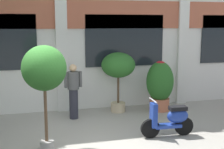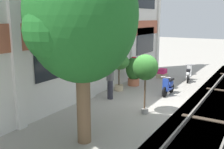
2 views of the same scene
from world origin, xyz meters
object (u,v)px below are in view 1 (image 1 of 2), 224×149
at_px(potted_plant_terracotta_small, 118,68).
at_px(scooter_near_curb, 170,120).
at_px(potted_plant_tall_urn, 44,70).
at_px(potted_plant_ribbed_drum, 160,83).
at_px(resident_by_doorway, 73,90).

distance_m(potted_plant_terracotta_small, scooter_near_curb, 2.74).
height_order(potted_plant_terracotta_small, scooter_near_curb, potted_plant_terracotta_small).
xyz_separation_m(potted_plant_tall_urn, potted_plant_terracotta_small, (2.40, 2.51, -0.40)).
bearing_deg(potted_plant_ribbed_drum, potted_plant_tall_urn, -148.17).
distance_m(potted_plant_tall_urn, potted_plant_terracotta_small, 3.50).
height_order(potted_plant_ribbed_drum, potted_plant_terracotta_small, potted_plant_terracotta_small).
height_order(potted_plant_ribbed_drum, scooter_near_curb, potted_plant_ribbed_drum).
bearing_deg(potted_plant_tall_urn, potted_plant_ribbed_drum, 31.83).
bearing_deg(potted_plant_terracotta_small, scooter_near_curb, -75.26).
relative_size(potted_plant_tall_urn, scooter_near_curb, 1.71).
bearing_deg(resident_by_doorway, potted_plant_ribbed_drum, 90.27).
distance_m(potted_plant_ribbed_drum, resident_by_doorway, 2.85).
xyz_separation_m(potted_plant_terracotta_small, resident_by_doorway, (-1.48, -0.36, -0.55)).
bearing_deg(potted_plant_ribbed_drum, scooter_near_curb, -107.18).
bearing_deg(scooter_near_curb, potted_plant_ribbed_drum, -104.60).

